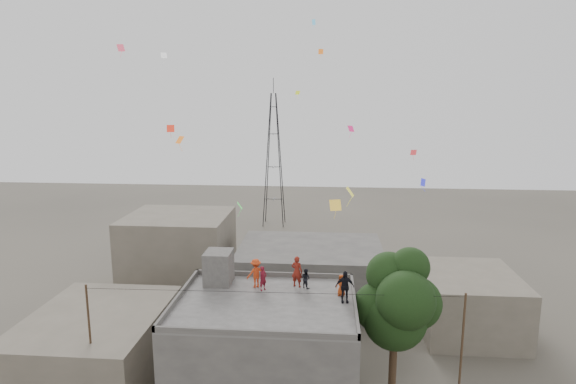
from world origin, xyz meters
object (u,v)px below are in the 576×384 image
at_px(tree, 398,302).
at_px(transmission_tower, 274,160).
at_px(stair_head_box, 219,267).
at_px(person_dark_adult, 345,287).
at_px(person_red_adult, 297,272).

relative_size(tree, transmission_tower, 0.45).
xyz_separation_m(stair_head_box, person_dark_adult, (7.57, -2.24, -0.10)).
xyz_separation_m(tree, person_dark_adult, (-3.00, -0.24, 0.90)).
bearing_deg(person_dark_adult, stair_head_box, 156.97).
distance_m(stair_head_box, transmission_tower, 37.46).
bearing_deg(tree, person_red_adult, 162.66).
relative_size(person_red_adult, person_dark_adult, 1.06).
xyz_separation_m(stair_head_box, transmission_tower, (-0.80, 37.40, 1.97)).
height_order(tree, transmission_tower, transmission_tower).
distance_m(transmission_tower, person_dark_adult, 40.57).
bearing_deg(stair_head_box, person_red_adult, -2.43).
relative_size(tree, person_red_adult, 4.80).
bearing_deg(transmission_tower, person_dark_adult, -78.07).
bearing_deg(transmission_tower, stair_head_box, -88.77).
height_order(tree, person_dark_adult, tree).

